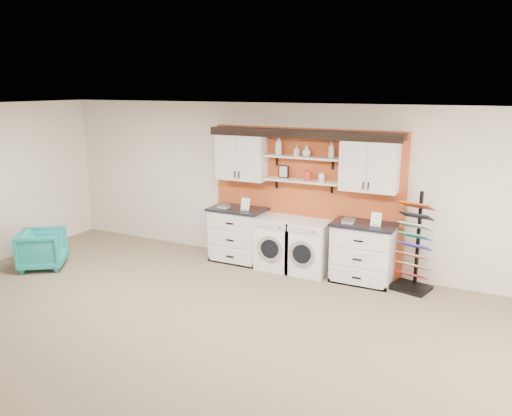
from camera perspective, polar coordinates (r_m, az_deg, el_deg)
The scene contains 22 objects.
floor at distance 5.78m, azimuth -9.69°, elevation -18.56°, with size 10.00×10.00×0.00m, color #89765C.
ceiling at distance 4.91m, azimuth -11.01°, elevation 10.34°, with size 10.00×10.00×0.00m, color white.
wall_back at distance 8.60m, azimuth 5.69°, elevation 2.47°, with size 10.00×10.00×0.00m, color silver.
accent_panel at distance 8.61m, azimuth 5.58°, elevation 1.12°, with size 3.40×0.07×2.40m, color #BC4C20.
upper_cabinet_left at distance 8.80m, azimuth -1.65°, elevation 5.95°, with size 0.90×0.35×0.84m.
upper_cabinet_right at distance 8.00m, azimuth 12.85°, elevation 4.83°, with size 0.90×0.35×0.84m.
shelf_lower at distance 8.39m, azimuth 5.23°, elevation 3.10°, with size 1.32×0.28×0.03m, color white.
shelf_upper at distance 8.33m, azimuth 5.29°, elevation 5.81°, with size 1.32×0.28×0.03m, color white.
crown_molding at distance 8.30m, azimuth 5.38°, elevation 8.54°, with size 3.30×0.41×0.13m.
picture_frame at distance 8.54m, azimuth 3.17°, elevation 4.18°, with size 0.18×0.02×0.22m.
canister_red at distance 8.34m, azimuth 5.88°, elevation 3.68°, with size 0.11×0.11×0.16m, color red.
canister_cream at distance 8.26m, azimuth 7.50°, elevation 3.47°, with size 0.10×0.10×0.14m, color silver.
base_cabinet_left at distance 8.96m, azimuth -2.05°, elevation -3.03°, with size 1.00×0.66×0.98m.
base_cabinet_right at distance 8.18m, azimuth 12.08°, elevation -5.00°, with size 1.00×0.66×0.97m.
washer at distance 8.64m, azimuth 2.54°, elevation -3.95°, with size 0.64×0.71×0.89m.
dryer at distance 8.44m, azimuth 6.11°, elevation -4.48°, with size 0.63×0.71×0.89m.
sample_rack at distance 8.07m, azimuth 17.50°, elevation -5.50°, with size 0.66×0.59×1.53m.
armchair at distance 9.40m, azimuth -23.21°, elevation -4.34°, with size 0.71×0.73×0.67m, color teal.
soap_bottle_a at distance 8.47m, azimuth 2.60°, elevation 7.16°, with size 0.12×0.12×0.31m, color silver.
soap_bottle_b at distance 8.35m, azimuth 4.73°, elevation 6.56°, with size 0.08×0.08×0.18m, color silver.
soap_bottle_c at distance 8.29m, azimuth 5.79°, elevation 6.50°, with size 0.14×0.14×0.18m, color silver.
soap_bottle_d at distance 8.15m, azimuth 8.61°, elevation 6.57°, with size 0.10×0.10×0.26m, color silver.
Camera 1 is at (2.96, -3.90, 3.07)m, focal length 35.00 mm.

